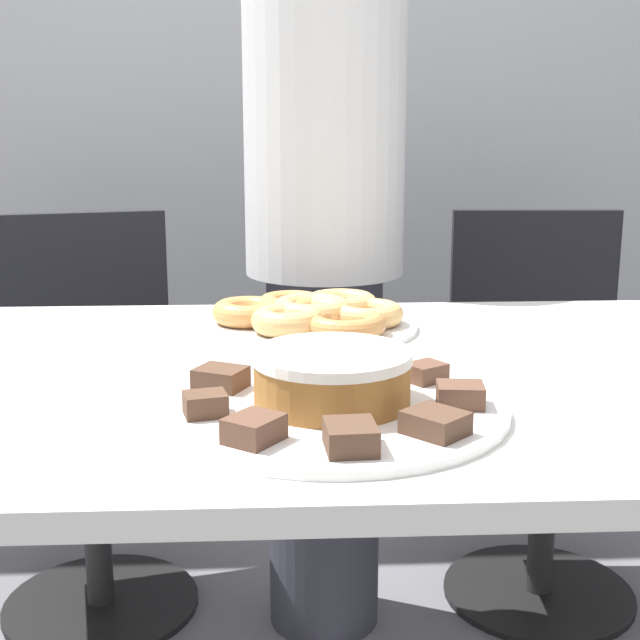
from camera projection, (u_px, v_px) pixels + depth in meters
name	position (u px, v px, depth m)	size (l,w,h in m)	color
wall_back	(267.00, 42.00, 2.52)	(8.00, 0.05, 2.60)	#A8AAAD
table	(265.00, 437.00, 1.18)	(1.75, 0.83, 0.77)	silver
person_standing	(325.00, 241.00, 1.81)	(0.32, 0.32, 1.60)	#383842
office_chair_left	(90.00, 426.00, 2.00)	(0.53, 0.53, 0.88)	black
office_chair_right	(542.00, 418.00, 2.05)	(0.46, 0.46, 0.88)	black
plate_cake	(332.00, 408.00, 1.00)	(0.39, 0.39, 0.01)	white
plate_donuts	(311.00, 326.00, 1.38)	(0.33, 0.33, 0.01)	white
frosted_cake	(332.00, 377.00, 0.99)	(0.18, 0.18, 0.06)	#9E662D
lamington_0	(254.00, 429.00, 0.88)	(0.07, 0.07, 0.03)	brown
lamington_1	(351.00, 437.00, 0.86)	(0.05, 0.06, 0.03)	#513828
lamington_2	(435.00, 423.00, 0.90)	(0.08, 0.08, 0.02)	#513828
lamington_3	(460.00, 395.00, 0.99)	(0.06, 0.05, 0.03)	brown
lamington_4	(426.00, 372.00, 1.08)	(0.06, 0.06, 0.02)	brown
lamington_5	(357.00, 360.00, 1.13)	(0.05, 0.06, 0.02)	#513828
lamington_6	(280.00, 362.00, 1.12)	(0.06, 0.07, 0.03)	brown
lamington_7	(221.00, 378.00, 1.05)	(0.07, 0.07, 0.02)	#513828
lamington_8	(205.00, 404.00, 0.95)	(0.05, 0.05, 0.02)	#513828
donut_0	(311.00, 311.00, 1.38)	(0.13, 0.13, 0.04)	#E5AD66
donut_1	(341.00, 304.00, 1.43)	(0.12, 0.12, 0.04)	#E5AD66
donut_2	(291.00, 304.00, 1.44)	(0.11, 0.11, 0.03)	#D18E4C
donut_3	(247.00, 312.00, 1.38)	(0.11, 0.11, 0.04)	#D18E4C
donut_4	(287.00, 320.00, 1.31)	(0.11, 0.11, 0.04)	#E5AD66
donut_5	(345.00, 324.00, 1.30)	(0.12, 0.12, 0.03)	#C68447
donut_6	(367.00, 314.00, 1.37)	(0.11, 0.11, 0.03)	#E5AD66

